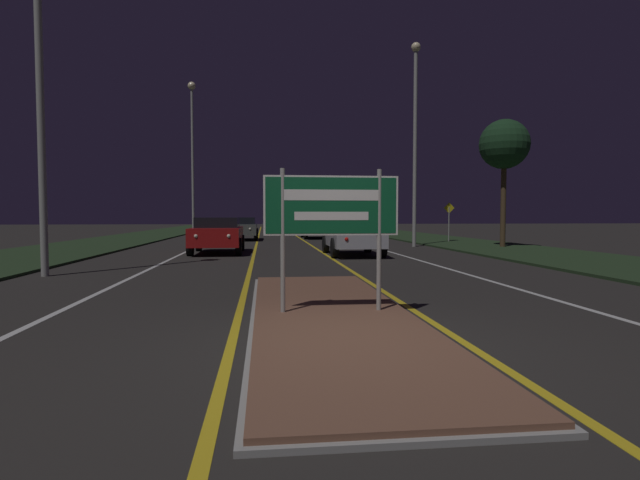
% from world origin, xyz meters
% --- Properties ---
extents(ground_plane, '(160.00, 160.00, 0.00)m').
position_xyz_m(ground_plane, '(0.00, 0.00, 0.00)').
color(ground_plane, '#282623').
extents(median_island, '(2.37, 8.39, 0.10)m').
position_xyz_m(median_island, '(0.00, 1.67, 0.04)').
color(median_island, '#999993').
rests_on(median_island, ground_plane).
extents(verge_left, '(5.00, 100.00, 0.08)m').
position_xyz_m(verge_left, '(-9.50, 20.00, 0.04)').
color(verge_left, '#23381E').
rests_on(verge_left, ground_plane).
extents(verge_right, '(5.00, 100.00, 0.08)m').
position_xyz_m(verge_right, '(9.50, 20.00, 0.04)').
color(verge_right, '#23381E').
rests_on(verge_right, ground_plane).
extents(centre_line_yellow_left, '(0.12, 70.00, 0.01)m').
position_xyz_m(centre_line_yellow_left, '(-1.38, 25.00, 0.00)').
color(centre_line_yellow_left, gold).
rests_on(centre_line_yellow_left, ground_plane).
extents(centre_line_yellow_right, '(0.12, 70.00, 0.01)m').
position_xyz_m(centre_line_yellow_right, '(1.38, 25.00, 0.00)').
color(centre_line_yellow_right, gold).
rests_on(centre_line_yellow_right, ground_plane).
extents(lane_line_white_left, '(0.12, 70.00, 0.01)m').
position_xyz_m(lane_line_white_left, '(-4.20, 25.00, 0.00)').
color(lane_line_white_left, silver).
rests_on(lane_line_white_left, ground_plane).
extents(lane_line_white_right, '(0.12, 70.00, 0.01)m').
position_xyz_m(lane_line_white_right, '(4.20, 25.00, 0.00)').
color(lane_line_white_right, silver).
rests_on(lane_line_white_right, ground_plane).
extents(edge_line_white_left, '(0.10, 70.00, 0.01)m').
position_xyz_m(edge_line_white_left, '(-7.20, 25.00, 0.00)').
color(edge_line_white_left, silver).
rests_on(edge_line_white_left, ground_plane).
extents(edge_line_white_right, '(0.10, 70.00, 0.01)m').
position_xyz_m(edge_line_white_right, '(7.20, 25.00, 0.00)').
color(edge_line_white_right, silver).
rests_on(edge_line_white_right, ground_plane).
extents(highway_sign, '(1.99, 0.07, 2.10)m').
position_xyz_m(highway_sign, '(0.00, 1.66, 1.57)').
color(highway_sign, '#9E9E99').
rests_on(highway_sign, median_island).
extents(streetlight_left_near, '(0.58, 0.58, 9.46)m').
position_xyz_m(streetlight_left_near, '(-6.41, 7.43, 6.38)').
color(streetlight_left_near, '#9E9E99').
rests_on(streetlight_left_near, ground_plane).
extents(streetlight_left_far, '(0.56, 0.56, 11.13)m').
position_xyz_m(streetlight_left_far, '(-6.11, 31.66, 7.21)').
color(streetlight_left_far, '#9E9E99').
rests_on(streetlight_left_far, ground_plane).
extents(streetlight_right_near, '(0.45, 0.45, 9.71)m').
position_xyz_m(streetlight_right_near, '(6.23, 17.79, 5.77)').
color(streetlight_right_near, '#9E9E99').
rests_on(streetlight_right_near, ground_plane).
extents(car_receding_0, '(1.94, 4.12, 1.35)m').
position_xyz_m(car_receding_0, '(2.35, 13.01, 0.74)').
color(car_receding_0, '#B7B7BC').
rests_on(car_receding_0, ground_plane).
extents(car_receding_1, '(1.91, 4.59, 1.43)m').
position_xyz_m(car_receding_1, '(2.47, 26.96, 0.76)').
color(car_receding_1, navy).
rests_on(car_receding_1, ground_plane).
extents(car_approaching_0, '(2.01, 4.12, 1.43)m').
position_xyz_m(car_approaching_0, '(-2.83, 14.68, 0.77)').
color(car_approaching_0, maroon).
rests_on(car_approaching_0, ground_plane).
extents(car_approaching_1, '(1.98, 4.18, 1.38)m').
position_xyz_m(car_approaching_1, '(-2.35, 25.24, 0.75)').
color(car_approaching_1, '#4C514C').
rests_on(car_approaching_1, ground_plane).
extents(warning_sign, '(0.60, 0.06, 2.14)m').
position_xyz_m(warning_sign, '(9.17, 20.94, 1.37)').
color(warning_sign, '#9E9E99').
rests_on(warning_sign, verge_right).
extents(roadside_palm_right, '(2.25, 2.25, 5.79)m').
position_xyz_m(roadside_palm_right, '(9.90, 16.14, 4.69)').
color(roadside_palm_right, '#4C3823').
rests_on(roadside_palm_right, verge_right).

